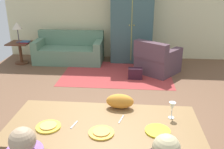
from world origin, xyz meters
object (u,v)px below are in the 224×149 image
object	(u,v)px
cat	(120,101)
plate_near_woman	(158,131)
plate_near_man	(48,127)
armchair	(157,60)
couch	(69,51)
side_table	(20,50)
dining_table	(104,129)
wine_glass	(172,107)
plate_near_child	(101,133)
armoire	(132,23)
table_lamp	(17,26)
handbag	(135,74)
book_lower	(24,43)
book_upper	(25,41)

from	to	relation	value
cat	plate_near_woman	bearing A→B (deg)	-47.61
plate_near_man	armchair	bearing A→B (deg)	69.33
couch	side_table	distance (m)	1.31
couch	side_table	bearing A→B (deg)	-168.64
dining_table	side_table	world-z (taller)	dining_table
wine_glass	plate_near_child	bearing A→B (deg)	-153.35
cat	armoire	bearing A→B (deg)	90.23
plate_near_man	couch	bearing A→B (deg)	101.59
cat	armchair	xyz separation A→B (m)	(0.72, 3.28, -0.53)
table_lamp	handbag	xyz separation A→B (m)	(3.10, -0.90, -0.88)
dining_table	couch	size ratio (longest dim) A/B	1.09
cat	plate_near_man	bearing A→B (deg)	-144.23
armoire	book_lower	bearing A→B (deg)	-169.52
dining_table	book_lower	world-z (taller)	dining_table
plate_near_woman	plate_near_child	bearing A→B (deg)	-171.69
plate_near_man	armchair	size ratio (longest dim) A/B	0.21
armoire	side_table	bearing A→B (deg)	-171.13
cat	couch	bearing A→B (deg)	113.42
cat	couch	xyz separation A→B (m)	(-1.61, 3.98, -0.54)
plate_near_woman	couch	size ratio (longest dim) A/B	0.14
plate_near_child	wine_glass	distance (m)	0.81
plate_near_man	side_table	distance (m)	4.76
wine_glass	armoire	distance (m)	4.40
dining_table	armchair	xyz separation A→B (m)	(0.87, 3.64, -0.37)
book_lower	dining_table	bearing A→B (deg)	-57.37
plate_near_child	cat	xyz separation A→B (m)	(0.15, 0.54, 0.08)
armchair	table_lamp	size ratio (longest dim) A/B	2.22
plate_near_child	table_lamp	xyz separation A→B (m)	(-2.75, 4.26, 0.24)
plate_near_woman	wine_glass	bearing A→B (deg)	58.83
plate_near_man	cat	distance (m)	0.85
couch	plate_near_woman	bearing A→B (deg)	-65.64
plate_near_child	book_upper	distance (m)	4.92
handbag	dining_table	bearing A→B (deg)	-96.34
book_lower	handbag	size ratio (longest dim) A/B	0.69
cat	book_upper	xyz separation A→B (m)	(-2.70, 3.67, -0.22)
side_table	plate_near_child	bearing A→B (deg)	-57.18
dining_table	couch	distance (m)	4.60
table_lamp	book_lower	bearing A→B (deg)	-17.77
handbag	book_upper	bearing A→B (deg)	163.74
plate_near_child	cat	bearing A→B (deg)	74.42
cat	book_upper	size ratio (longest dim) A/B	1.45
cat	side_table	bearing A→B (deg)	129.28
plate_near_man	side_table	world-z (taller)	plate_near_man
plate_near_man	plate_near_child	world-z (taller)	same
armchair	book_lower	size ratio (longest dim) A/B	5.45
plate_near_man	armoire	world-z (taller)	armoire
side_table	plate_near_woman	bearing A→B (deg)	-51.75
plate_near_woman	book_lower	world-z (taller)	plate_near_woman
side_table	table_lamp	bearing A→B (deg)	90.00
cat	book_upper	distance (m)	4.56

